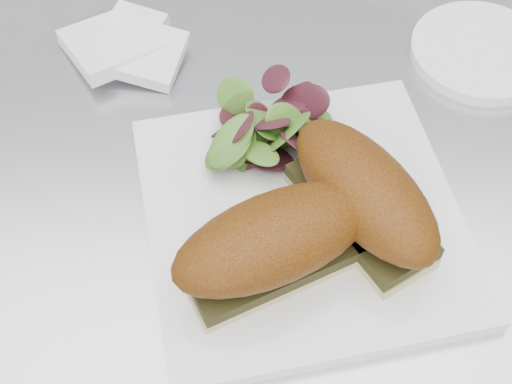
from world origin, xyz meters
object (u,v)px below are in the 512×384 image
plate (303,218)px  saucer (480,52)px  sandwich_left (274,243)px  sandwich_right (364,196)px

plate → saucer: size_ratio=1.85×
sandwich_left → saucer: 0.37m
plate → saucer: bearing=45.5°
plate → sandwich_right: (0.05, -0.01, 0.05)m
plate → saucer: plate is taller
sandwich_right → saucer: size_ratio=1.23×
sandwich_left → sandwich_right: size_ratio=1.04×
plate → sandwich_right: sandwich_right is taller
plate → sandwich_left: 0.08m
sandwich_left → saucer: bearing=23.8°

